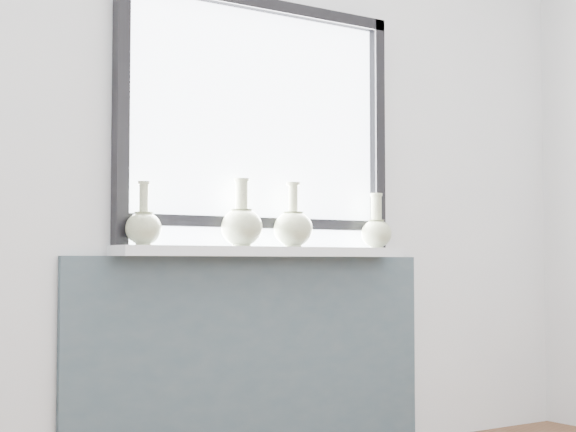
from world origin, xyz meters
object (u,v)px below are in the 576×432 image
vase_a (144,226)px  vase_d (376,230)px  windowsill (267,252)px  vase_c (293,227)px  vase_b (242,224)px

vase_a → vase_d: size_ratio=0.99×
windowsill → vase_c: bearing=-6.6°
vase_c → windowsill: bearing=173.4°
windowsill → vase_b: (-0.12, -0.00, 0.11)m
windowsill → vase_d: (0.56, -0.02, 0.10)m
windowsill → vase_b: vase_b is taller
vase_b → windowsill: bearing=2.0°
vase_a → vase_b: bearing=2.5°
vase_b → vase_c: size_ratio=1.02×
windowsill → vase_d: size_ratio=5.43×
vase_b → vase_d: (0.68, -0.02, -0.01)m
vase_c → vase_d: 0.44m
windowsill → vase_c: 0.16m
windowsill → vase_d: bearing=-2.5°
vase_b → vase_c: 0.24m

